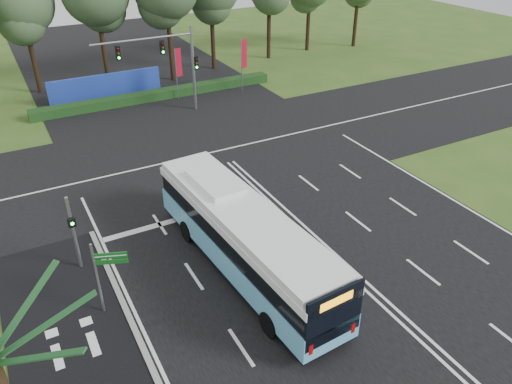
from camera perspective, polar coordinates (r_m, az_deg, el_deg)
ground at (r=26.88m, az=6.05°, el=-5.30°), size 120.00×120.00×0.00m
road_main at (r=26.87m, az=6.05°, el=-5.27°), size 20.00×120.00×0.04m
road_cross at (r=35.94m, az=-4.63°, el=4.61°), size 120.00×14.00×0.05m
bike_path at (r=21.46m, az=-19.35°, el=-18.51°), size 5.00×18.00×0.06m
kerb_strip at (r=21.61m, az=-12.94°, el=-16.69°), size 0.25×18.00×0.12m
city_bus at (r=23.52m, az=-1.36°, el=-5.28°), size 3.58×13.28×3.77m
pedestrian_signal at (r=24.99m, az=-20.13°, el=-4.21°), size 0.36×0.44×4.01m
street_sign at (r=21.94m, az=-16.99°, el=-8.47°), size 1.35×0.58×3.66m
banner_flag_mid at (r=45.66m, az=-8.91°, el=14.06°), size 0.66×0.26×4.62m
banner_flag_right at (r=47.12m, az=-1.45°, el=15.13°), size 0.70×0.27×4.90m
traffic_light_gantry at (r=41.85m, az=-9.61°, el=14.86°), size 8.41×0.28×7.00m
hedge at (r=46.68m, az=-11.12°, el=10.85°), size 22.00×1.20×0.80m
blue_hoarding at (r=47.85m, az=-16.79°, el=11.50°), size 10.00×0.30×2.20m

